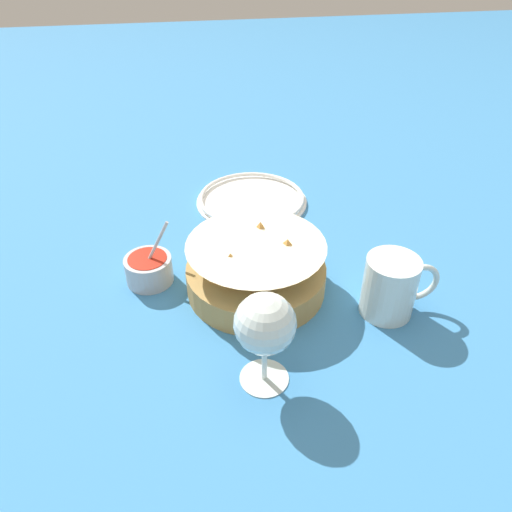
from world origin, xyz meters
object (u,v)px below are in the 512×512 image
Objects in this scene: sauce_cup at (149,268)px; beer_mug at (390,288)px; food_basket at (256,268)px; wine_glass at (265,326)px; side_plate at (252,199)px.

sauce_cup is 0.37m from beer_mug.
food_basket is at bearing -15.50° from sauce_cup.
food_basket is 0.17m from sauce_cup.
side_plate is at bearing 83.19° from wine_glass.
beer_mug is at bearing -66.76° from side_plate.
food_basket is at bearing 84.04° from wine_glass.
wine_glass is (-0.02, -0.18, 0.05)m from food_basket.
sauce_cup is 0.30m from side_plate.
side_plate is at bearing 82.62° from food_basket.
wine_glass is at bearing -57.17° from sauce_cup.
side_plate is at bearing 113.24° from beer_mug.
food_basket reaches higher than side_plate.
sauce_cup is 0.80× the size of wine_glass.
wine_glass reaches higher than sauce_cup.
wine_glass is 0.61× the size of side_plate.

